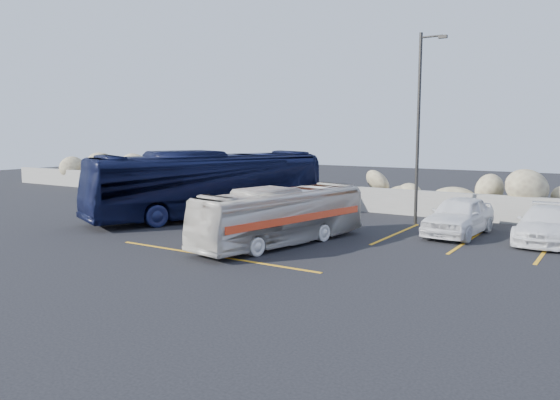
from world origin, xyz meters
The scene contains 9 objects.
ground centered at (0.00, 0.00, 0.00)m, with size 90.00×90.00×0.00m, color black.
seawall centered at (0.00, 12.00, 0.60)m, with size 60.00×0.40×1.20m, color gray.
riprap_pile centered at (0.00, 13.20, 1.30)m, with size 54.00×2.80×2.60m, color #8E7C5D, non-canonical shape.
parking_lines centered at (4.64, 5.57, 0.01)m, with size 18.16×9.36×0.01m.
lamppost centered at (2.56, 9.50, 4.30)m, with size 1.14×0.18×8.00m.
vintage_bus centered at (-0.11, 2.93, 1.02)m, with size 1.71×7.30×2.03m, color beige.
tour_coach centered at (-6.19, 6.14, 1.55)m, with size 2.60×11.13×3.10m, color #0F1433.
car_a centered at (4.68, 8.11, 0.75)m, with size 1.77×4.39×1.50m, color white.
car_c centered at (7.67, 8.45, 0.64)m, with size 1.78×4.39×1.27m, color white.
Camera 1 is at (10.13, -13.01, 3.95)m, focal length 35.00 mm.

